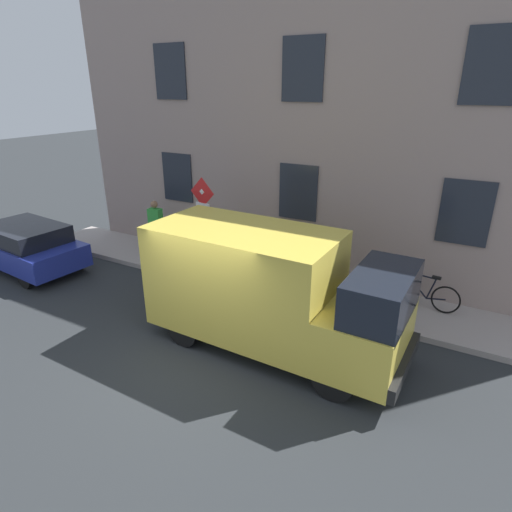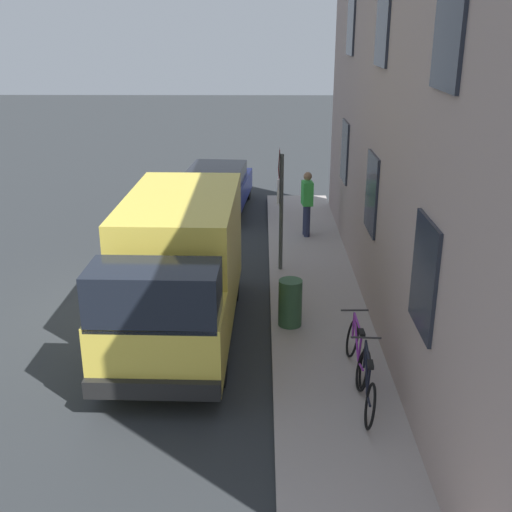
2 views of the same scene
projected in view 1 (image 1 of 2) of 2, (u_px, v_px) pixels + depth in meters
name	position (u px, v px, depth m)	size (l,w,h in m)	color
ground_plane	(208.00, 351.00, 8.81)	(80.00, 80.00, 0.00)	#2A2D30
sidewalk_slab	(281.00, 284.00, 11.61)	(1.92, 17.02, 0.14)	#A39994
building_facade	(306.00, 139.00, 11.27)	(0.75, 15.02, 7.64)	gray
sign_post_stacked	(204.00, 215.00, 11.18)	(0.17, 0.56, 2.70)	#474C47
delivery_van	(269.00, 289.00, 8.54)	(2.13, 5.38, 2.50)	#E2C848
parked_hatchback	(25.00, 245.00, 12.57)	(2.09, 4.14, 1.38)	navy
bicycle_black	(422.00, 293.00, 10.18)	(0.46, 1.71, 0.89)	black
bicycle_purple	(382.00, 284.00, 10.62)	(0.46, 1.71, 0.89)	black
pedestrian	(156.00, 225.00, 13.24)	(0.30, 0.43, 1.72)	#262B47
litter_bin	(304.00, 283.00, 10.51)	(0.44, 0.44, 0.90)	#2D5133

